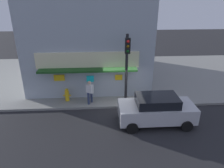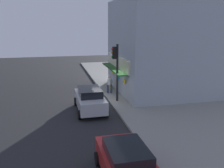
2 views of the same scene
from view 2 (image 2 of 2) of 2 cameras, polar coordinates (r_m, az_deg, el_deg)
The scene contains 10 objects.
ground_plane at distance 20.56m, azimuth -0.75°, elevation -4.21°, with size 63.39×63.39×0.00m, color #232326.
sidewalk at distance 22.47m, azimuth 13.82°, elevation -2.85°, with size 42.26×11.58×0.16m, color gray.
corner_building at distance 23.90m, azimuth 13.05°, elevation 8.55°, with size 9.08×10.59×8.34m.
traffic_light at distance 19.69m, azimuth 0.92°, elevation 4.42°, with size 0.32×0.58×4.64m.
fire_hydrant at distance 24.17m, azimuth -0.30°, elevation -0.01°, with size 0.53×0.29×0.91m.
trash_can at distance 22.79m, azimuth 3.59°, elevation -1.00°, with size 0.47×0.47×0.79m, color #2D2D2D.
pedestrian at distance 22.44m, azimuth -0.58°, elevation 0.13°, with size 0.57×0.50×1.63m.
potted_plant_by_doorway at distance 20.08m, azimuth 8.40°, elevation -3.05°, with size 0.53×0.53×0.81m.
parked_car_silver at distance 18.35m, azimuth -5.12°, elevation -3.57°, with size 4.36×2.10×1.74m.
parked_car_red at distance 10.51m, azimuth 3.41°, elevation -17.83°, with size 4.12×2.11×1.56m.
Camera 2 is at (19.10, -4.26, 6.30)m, focal length 39.49 mm.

